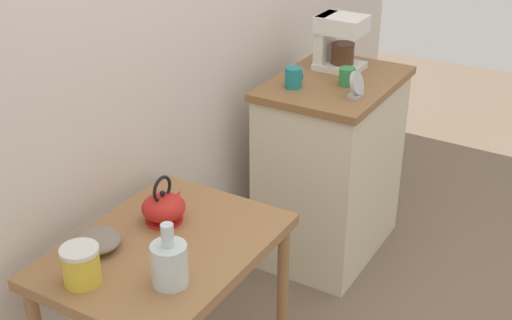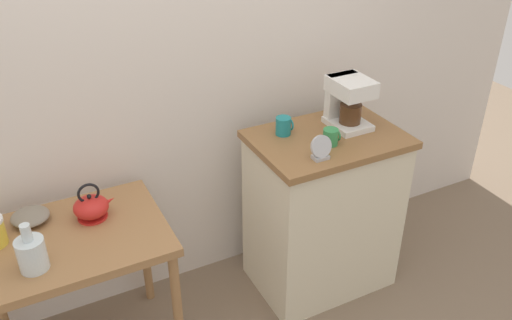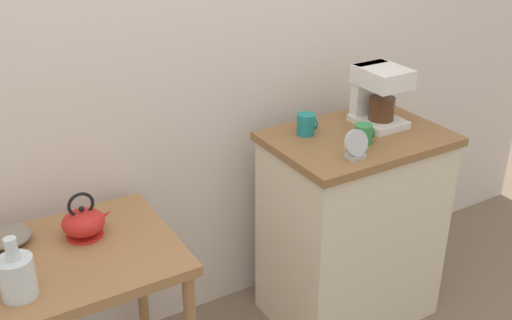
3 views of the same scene
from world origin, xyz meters
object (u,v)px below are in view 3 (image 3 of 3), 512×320
bowl_stoneware (8,237)px  mug_tall_green (364,134)px  table_clock (356,146)px  coffee_maker (378,93)px  glass_carafe_vase (17,276)px  mug_dark_teal (306,124)px  teakettle (84,222)px

bowl_stoneware → mug_tall_green: mug_tall_green is taller
table_clock → bowl_stoneware: bearing=163.3°
mug_tall_green → table_clock: size_ratio=0.69×
coffee_maker → table_clock: coffee_maker is taller
bowl_stoneware → coffee_maker: bearing=-5.1°
glass_carafe_vase → coffee_maker: size_ratio=0.81×
mug_dark_teal → mug_tall_green: size_ratio=1.13×
glass_carafe_vase → mug_dark_teal: mug_dark_teal is taller
bowl_stoneware → mug_tall_green: bearing=-11.5°
teakettle → glass_carafe_vase: size_ratio=0.90×
bowl_stoneware → teakettle: teakettle is taller
teakettle → coffee_maker: coffee_maker is taller
table_clock → glass_carafe_vase: bearing=177.7°
coffee_maker → table_clock: size_ratio=2.21×
teakettle → mug_dark_teal: size_ratio=2.07×
teakettle → coffee_maker: (1.31, -0.05, 0.27)m
bowl_stoneware → teakettle: (0.25, -0.09, 0.03)m
teakettle → table_clock: table_clock is taller
mug_dark_teal → table_clock: size_ratio=0.78×
mug_tall_green → table_clock: (-0.12, -0.10, 0.01)m
glass_carafe_vase → mug_tall_green: bearing=1.8°
mug_tall_green → table_clock: 0.15m
coffee_maker → mug_tall_green: (-0.19, -0.14, -0.10)m
coffee_maker → table_clock: bearing=-142.4°
coffee_maker → mug_dark_teal: bearing=170.4°
table_clock → mug_dark_teal: bearing=95.8°
bowl_stoneware → table_clock: (1.25, -0.38, 0.21)m
teakettle → mug_dark_teal: (0.97, 0.00, 0.18)m
bowl_stoneware → glass_carafe_vase: glass_carafe_vase is taller
mug_dark_teal → mug_tall_green: 0.25m
teakettle → glass_carafe_vase: 0.36m
glass_carafe_vase → table_clock: bearing=-2.3°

